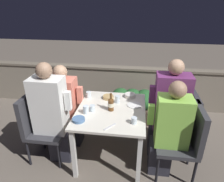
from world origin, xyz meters
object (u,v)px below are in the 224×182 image
object	(u,v)px
chair_left_far	(53,110)
person_coral_top	(66,106)
person_purple_stripe	(168,110)
beer_bottle	(111,104)
chair_right_near	(187,137)
chair_right_far	(183,121)
chair_left_near	(39,122)
person_white_polo	(53,114)
person_green_blouse	(169,130)

from	to	relation	value
chair_left_far	person_coral_top	distance (m)	0.22
chair_left_far	person_purple_stripe	distance (m)	1.62
person_coral_top	beer_bottle	xyz separation A→B (m)	(0.67, -0.22, 0.20)
chair_right_near	chair_right_far	bearing A→B (deg)	86.89
person_purple_stripe	chair_left_near	bearing A→B (deg)	-169.97
chair_left_far	beer_bottle	xyz separation A→B (m)	(0.88, -0.22, 0.28)
person_white_polo	chair_left_far	world-z (taller)	person_white_polo
chair_left_far	beer_bottle	bearing A→B (deg)	-13.89
person_green_blouse	chair_right_far	bearing A→B (deg)	56.33
person_white_polo	chair_left_far	bearing A→B (deg)	115.76
person_coral_top	person_purple_stripe	bearing A→B (deg)	-1.68
person_purple_stripe	beer_bottle	distance (m)	0.76
chair_left_near	person_coral_top	bearing A→B (deg)	52.28
person_coral_top	person_white_polo	bearing A→B (deg)	-98.62
chair_right_near	chair_left_near	bearing A→B (deg)	178.37
person_white_polo	chair_right_near	distance (m)	1.64
chair_left_near	beer_bottle	xyz separation A→B (m)	(0.93, 0.12, 0.28)
person_coral_top	chair_left_near	bearing A→B (deg)	-127.72
person_white_polo	chair_right_near	size ratio (longest dim) A/B	1.46
person_white_polo	chair_right_far	xyz separation A→B (m)	(1.66, 0.29, -0.14)
person_coral_top	beer_bottle	bearing A→B (deg)	-18.03
chair_left_near	person_coral_top	xyz separation A→B (m)	(0.26, 0.33, 0.08)
chair_left_near	chair_right_near	xyz separation A→B (m)	(1.85, -0.05, 0.00)
chair_right_near	beer_bottle	size ratio (longest dim) A/B	3.96
person_white_polo	person_coral_top	bearing A→B (deg)	81.38
chair_left_near	chair_left_far	distance (m)	0.34
person_white_polo	beer_bottle	size ratio (longest dim) A/B	5.79
beer_bottle	chair_right_far	bearing A→B (deg)	10.71
person_green_blouse	beer_bottle	distance (m)	0.75
person_coral_top	chair_right_far	world-z (taller)	person_coral_top
chair_right_far	person_purple_stripe	xyz separation A→B (m)	(-0.21, -0.00, 0.15)
chair_left_near	chair_right_far	world-z (taller)	same
person_green_blouse	beer_bottle	xyz separation A→B (m)	(-0.71, 0.17, 0.20)
person_white_polo	chair_right_far	world-z (taller)	person_white_polo
chair_left_far	chair_right_far	world-z (taller)	same
chair_left_far	chair_right_far	xyz separation A→B (m)	(1.82, -0.04, 0.00)
person_green_blouse	person_purple_stripe	size ratio (longest dim) A/B	0.90
chair_right_far	person_purple_stripe	bearing A→B (deg)	-180.00
beer_bottle	person_coral_top	bearing A→B (deg)	161.97
chair_right_near	person_purple_stripe	xyz separation A→B (m)	(-0.19, 0.35, 0.15)
person_coral_top	chair_right_far	xyz separation A→B (m)	(1.61, -0.04, -0.08)
person_coral_top	person_purple_stripe	world-z (taller)	person_purple_stripe
chair_left_far	person_green_blouse	size ratio (longest dim) A/B	0.75
chair_left_near	person_white_polo	bearing A→B (deg)	0.00
person_white_polo	chair_right_near	world-z (taller)	person_white_polo
chair_left_far	beer_bottle	size ratio (longest dim) A/B	3.96
chair_right_near	chair_right_far	size ratio (longest dim) A/B	1.00
chair_left_far	person_white_polo	bearing A→B (deg)	-64.24
chair_left_near	person_coral_top	world-z (taller)	person_coral_top
person_white_polo	chair_right_near	xyz separation A→B (m)	(1.64, -0.05, -0.14)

